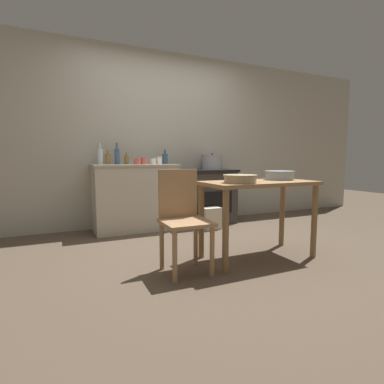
{
  "coord_description": "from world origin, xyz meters",
  "views": [
    {
      "loc": [
        -1.48,
        -2.75,
        0.98
      ],
      "look_at": [
        0.0,
        0.45,
        0.59
      ],
      "focal_mm": 28.0,
      "sensor_mm": 36.0,
      "label": 1
    }
  ],
  "objects": [
    {
      "name": "bottle_center_left",
      "position": [
        -0.82,
        1.35,
        0.98
      ],
      "size": [
        0.07,
        0.07,
        0.19
      ],
      "color": "olive",
      "rests_on": "counter_cabinet"
    },
    {
      "name": "mixing_bowl_small",
      "position": [
        0.04,
        -0.49,
        0.81
      ],
      "size": [
        0.31,
        0.31,
        0.07
      ],
      "color": "tan",
      "rests_on": "work_table"
    },
    {
      "name": "wall_back",
      "position": [
        0.0,
        1.58,
        1.27
      ],
      "size": [
        8.0,
        0.07,
        2.55
      ],
      "color": "#B2AD9E",
      "rests_on": "ground_plane"
    },
    {
      "name": "bottle_far_left",
      "position": [
        -0.92,
        1.37,
        1.01
      ],
      "size": [
        0.08,
        0.08,
        0.28
      ],
      "color": "silver",
      "rests_on": "counter_cabinet"
    },
    {
      "name": "cup_far_right",
      "position": [
        -0.46,
        1.19,
        0.94
      ],
      "size": [
        0.08,
        0.08,
        0.08
      ],
      "primitive_type": "cylinder",
      "color": "#B74C42",
      "rests_on": "counter_cabinet"
    },
    {
      "name": "work_table",
      "position": [
        0.33,
        -0.38,
        0.63
      ],
      "size": [
        1.12,
        0.56,
        0.76
      ],
      "color": "#997047",
      "rests_on": "ground_plane"
    },
    {
      "name": "cup_right",
      "position": [
        -0.24,
        1.22,
        0.95
      ],
      "size": [
        0.07,
        0.07,
        0.08
      ],
      "primitive_type": "cylinder",
      "color": "silver",
      "rests_on": "counter_cabinet"
    },
    {
      "name": "stove",
      "position": [
        0.64,
        1.29,
        0.41
      ],
      "size": [
        0.81,
        0.57,
        0.82
      ],
      "color": "#38332D",
      "rests_on": "ground_plane"
    },
    {
      "name": "bottle_mid_left",
      "position": [
        -0.57,
        1.34,
        0.97
      ],
      "size": [
        0.06,
        0.06,
        0.16
      ],
      "color": "olive",
      "rests_on": "counter_cabinet"
    },
    {
      "name": "counter_cabinet",
      "position": [
        -0.47,
        1.29,
        0.45
      ],
      "size": [
        1.15,
        0.55,
        0.91
      ],
      "color": "beige",
      "rests_on": "ground_plane"
    },
    {
      "name": "ground_plane",
      "position": [
        0.0,
        0.0,
        0.0
      ],
      "size": [
        14.0,
        14.0,
        0.0
      ],
      "primitive_type": "plane",
      "color": "brown"
    },
    {
      "name": "stock_pot",
      "position": [
        0.76,
        1.36,
        0.93
      ],
      "size": [
        0.32,
        0.32,
        0.24
      ],
      "color": "#A8A8AD",
      "rests_on": "stove"
    },
    {
      "name": "flour_sack",
      "position": [
        0.49,
        0.89,
        0.15
      ],
      "size": [
        0.25,
        0.18,
        0.3
      ],
      "primitive_type": "cube",
      "color": "beige",
      "rests_on": "ground_plane"
    },
    {
      "name": "mixing_bowl_large",
      "position": [
        0.66,
        -0.31,
        0.81
      ],
      "size": [
        0.3,
        0.3,
        0.09
      ],
      "color": "#93A8B2",
      "rests_on": "work_table"
    },
    {
      "name": "cup_mid_right",
      "position": [
        -0.36,
        1.24,
        0.95
      ],
      "size": [
        0.08,
        0.08,
        0.09
      ],
      "primitive_type": "cylinder",
      "color": "#B74C42",
      "rests_on": "counter_cabinet"
    },
    {
      "name": "bottle_left",
      "position": [
        -0.01,
        1.37,
        0.98
      ],
      "size": [
        0.08,
        0.08,
        0.2
      ],
      "color": "#3D5675",
      "rests_on": "counter_cabinet"
    },
    {
      "name": "bottle_center",
      "position": [
        -0.7,
        1.34,
        1.02
      ],
      "size": [
        0.07,
        0.07,
        0.29
      ],
      "color": "#3D5675",
      "rests_on": "counter_cabinet"
    },
    {
      "name": "chair",
      "position": [
        -0.48,
        -0.4,
        0.48
      ],
      "size": [
        0.41,
        0.41,
        0.89
      ],
      "rotation": [
        0.0,
        0.0,
        -0.02
      ],
      "color": "#A87F56",
      "rests_on": "ground_plane"
    },
    {
      "name": "cup_center_right",
      "position": [
        -0.14,
        1.24,
        0.96
      ],
      "size": [
        0.07,
        0.07,
        0.1
      ],
      "primitive_type": "cylinder",
      "color": "silver",
      "rests_on": "counter_cabinet"
    }
  ]
}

